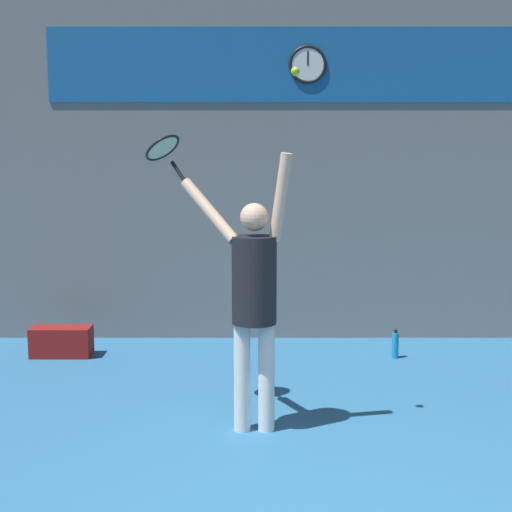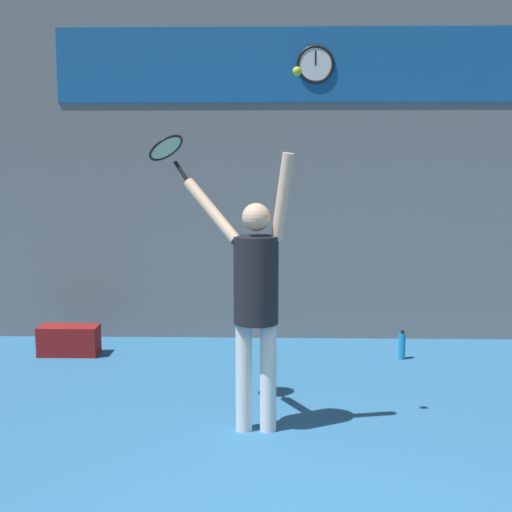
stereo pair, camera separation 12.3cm
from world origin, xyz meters
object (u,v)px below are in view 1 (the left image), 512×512
Objects in this scene: tennis_player at (255,291)px; water_bottle at (397,345)px; tennis_racket at (166,150)px; tennis_ball at (297,71)px; equipment_bag at (63,341)px; scoreboard_clock at (310,65)px.

tennis_player is 6.98× the size of water_bottle.
tennis_racket is (-0.73, 0.44, 1.09)m from tennis_player.
tennis_racket is at bearing 154.39° from tennis_ball.
equipment_bag is (-1.37, 1.69, -2.06)m from tennis_racket.
tennis_ball is at bearing -42.17° from equipment_bag.
tennis_player is 3.40× the size of equipment_bag.
tennis_racket is at bearing -144.54° from water_bottle.
water_bottle is at bearing 35.46° from tennis_racket.
equipment_bag is at bearing 134.69° from tennis_player.
tennis_ball is at bearing -95.79° from scoreboard_clock.
tennis_racket is 1.30× the size of water_bottle.
tennis_racket is (-1.34, -2.45, -0.99)m from scoreboard_clock.
tennis_player reaches higher than water_bottle.
tennis_racket is 6.05× the size of tennis_ball.
tennis_racket reaches higher than equipment_bag.
tennis_ball is at bearing -10.98° from tennis_player.
tennis_player is 1.69m from tennis_ball.
water_bottle is 3.64m from equipment_bag.
scoreboard_clock reaches higher than tennis_ball.
equipment_bag is at bearing 178.78° from water_bottle.
scoreboard_clock is 1.38× the size of water_bottle.
tennis_racket is 3.47m from water_bottle.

